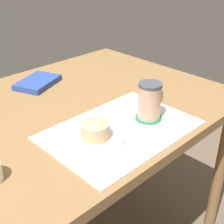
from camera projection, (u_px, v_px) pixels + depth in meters
name	position (u px, v px, depth m)	size (l,w,h in m)	color
dining_table	(73.00, 125.00, 1.18)	(1.16, 0.86, 0.75)	brown
placemat	(121.00, 130.00, 0.99)	(0.47, 0.33, 0.00)	silver
pastry_plate	(96.00, 139.00, 0.93)	(0.17, 0.17, 0.01)	white
pastry	(95.00, 130.00, 0.91)	(0.09, 0.09, 0.05)	tan
coffee_coaster	(148.00, 118.00, 1.04)	(0.09, 0.09, 0.01)	#196B4C
coffee_mug	(150.00, 101.00, 1.02)	(0.11, 0.08, 0.12)	tan
small_book	(38.00, 82.00, 1.30)	(0.18, 0.12, 0.02)	navy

